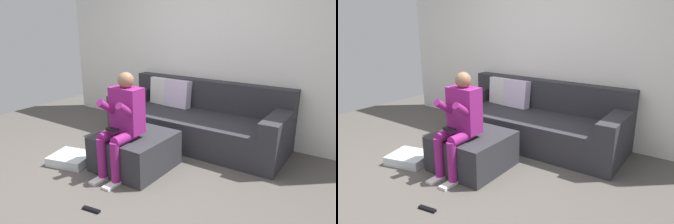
{
  "view_description": "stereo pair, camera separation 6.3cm",
  "coord_description": "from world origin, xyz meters",
  "views": [
    {
      "loc": [
        2.12,
        -2.12,
        1.69
      ],
      "look_at": [
        0.03,
        0.98,
        0.57
      ],
      "focal_mm": 33.06,
      "sensor_mm": 36.0,
      "label": 1
    },
    {
      "loc": [
        2.17,
        -2.08,
        1.69
      ],
      "look_at": [
        0.03,
        0.98,
        0.57
      ],
      "focal_mm": 33.06,
      "sensor_mm": 36.0,
      "label": 2
    }
  ],
  "objects": [
    {
      "name": "ottoman",
      "position": [
        -0.08,
        0.46,
        0.21
      ],
      "size": [
        0.79,
        0.8,
        0.42
      ],
      "primitive_type": "cube",
      "color": "#2D2D33",
      "rests_on": "ground_plane"
    },
    {
      "name": "couch_sectional",
      "position": [
        0.13,
        1.58,
        0.31
      ],
      "size": [
        2.48,
        0.95,
        0.85
      ],
      "color": "#2D2D33",
      "rests_on": "ground_plane"
    },
    {
      "name": "ground_plane",
      "position": [
        0.0,
        0.0,
        0.0
      ],
      "size": [
        7.06,
        7.06,
        0.0
      ],
      "primitive_type": "plane",
      "color": "#544F49"
    },
    {
      "name": "wall_back",
      "position": [
        0.0,
        2.04,
        1.27
      ],
      "size": [
        5.43,
        0.1,
        2.54
      ],
      "primitive_type": "cube",
      "color": "silver",
      "rests_on": "ground_plane"
    },
    {
      "name": "remote_near_ottoman",
      "position": [
        0.15,
        -0.46,
        0.01
      ],
      "size": [
        0.19,
        0.07,
        0.02
      ],
      "primitive_type": "cube",
      "rotation": [
        0.0,
        0.0,
        0.15
      ],
      "color": "black",
      "rests_on": "ground_plane"
    },
    {
      "name": "remote_by_storage_bin",
      "position": [
        -0.38,
        0.1,
        0.01
      ],
      "size": [
        0.16,
        0.11,
        0.02
      ],
      "primitive_type": "cube",
      "rotation": [
        0.0,
        0.0,
        -0.46
      ],
      "color": "black",
      "rests_on": "ground_plane"
    },
    {
      "name": "person_seated",
      "position": [
        -0.09,
        0.28,
        0.65
      ],
      "size": [
        0.36,
        0.6,
        1.16
      ],
      "color": "#8C1E72",
      "rests_on": "ground_plane"
    },
    {
      "name": "storage_bin",
      "position": [
        -0.8,
        0.1,
        0.05
      ],
      "size": [
        0.55,
        0.5,
        0.11
      ],
      "primitive_type": "cube",
      "rotation": [
        0.0,
        0.0,
        0.26
      ],
      "color": "silver",
      "rests_on": "ground_plane"
    }
  ]
}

